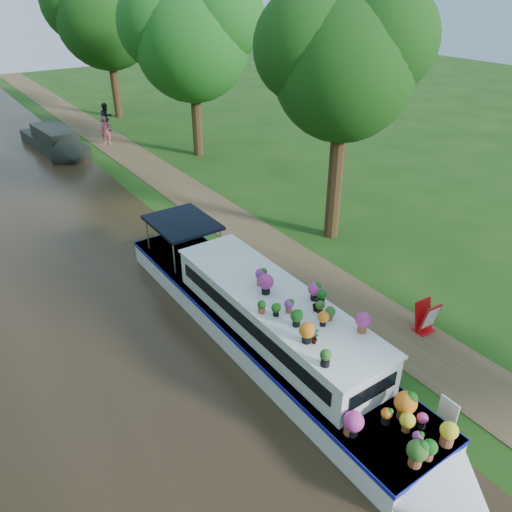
{
  "coord_description": "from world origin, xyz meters",
  "views": [
    {
      "loc": [
        -8.7,
        -9.82,
        9.03
      ],
      "look_at": [
        -0.9,
        1.42,
        1.3
      ],
      "focal_mm": 35.0,
      "sensor_mm": 36.0,
      "label": 1
    }
  ],
  "objects_px": {
    "sandwich_board": "(426,318)",
    "plant_boat": "(275,328)",
    "second_boat": "(55,141)",
    "pedestrian_pink": "(106,131)",
    "pedestrian_dark": "(106,117)"
  },
  "relations": [
    {
      "from": "second_boat",
      "to": "sandwich_board",
      "type": "bearing_deg",
      "value": -85.59
    },
    {
      "from": "second_boat",
      "to": "sandwich_board",
      "type": "distance_m",
      "value": 23.88
    },
    {
      "from": "plant_boat",
      "to": "pedestrian_pink",
      "type": "relative_size",
      "value": 8.13
    },
    {
      "from": "plant_boat",
      "to": "pedestrian_dark",
      "type": "bearing_deg",
      "value": 80.17
    },
    {
      "from": "second_boat",
      "to": "pedestrian_dark",
      "type": "relative_size",
      "value": 3.84
    },
    {
      "from": "sandwich_board",
      "to": "pedestrian_pink",
      "type": "distance_m",
      "value": 22.96
    },
    {
      "from": "plant_boat",
      "to": "pedestrian_pink",
      "type": "xyz_separation_m",
      "value": [
        3.11,
        21.21,
        0.01
      ]
    },
    {
      "from": "pedestrian_pink",
      "to": "pedestrian_dark",
      "type": "xyz_separation_m",
      "value": [
        1.04,
        2.72,
        0.09
      ]
    },
    {
      "from": "second_boat",
      "to": "pedestrian_dark",
      "type": "bearing_deg",
      "value": 23.29
    },
    {
      "from": "sandwich_board",
      "to": "plant_boat",
      "type": "bearing_deg",
      "value": 161.0
    },
    {
      "from": "plant_boat",
      "to": "sandwich_board",
      "type": "relative_size",
      "value": 14.04
    },
    {
      "from": "plant_boat",
      "to": "pedestrian_dark",
      "type": "xyz_separation_m",
      "value": [
        4.15,
        23.94,
        0.1
      ]
    },
    {
      "from": "plant_boat",
      "to": "sandwich_board",
      "type": "distance_m",
      "value": 4.48
    },
    {
      "from": "plant_boat",
      "to": "second_boat",
      "type": "bearing_deg",
      "value": 89.35
    },
    {
      "from": "pedestrian_pink",
      "to": "pedestrian_dark",
      "type": "distance_m",
      "value": 2.92
    }
  ]
}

